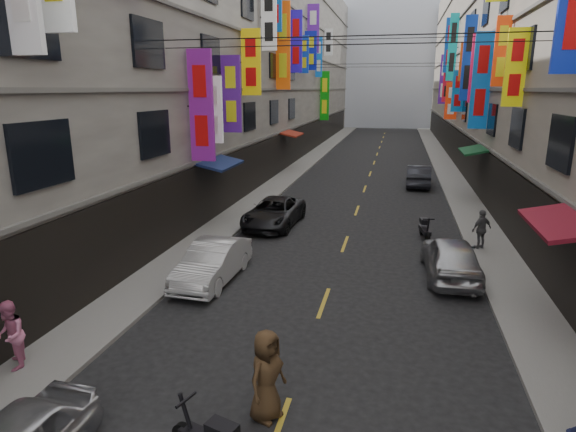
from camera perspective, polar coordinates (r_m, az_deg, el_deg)
The scene contains 17 objects.
sidewalk_left at distance 39.01m, azimuth 0.85°, elevation 5.44°, with size 2.00×90.00×0.12m, color slate.
sidewalk_right at distance 38.41m, azimuth 18.70°, elevation 4.51°, with size 2.00×90.00×0.12m, color slate.
building_row_left at distance 40.27m, azimuth -7.95°, elevation 19.06°, with size 10.14×90.00×19.00m.
building_row_right at distance 39.09m, azimuth 29.08°, elevation 17.56°, with size 10.14×90.00×19.00m.
haze_block at distance 87.80m, azimuth 12.06°, elevation 17.52°, with size 18.00×8.00×22.00m, color silver.
shop_signage at distance 31.21m, azimuth 9.25°, elevation 19.48°, with size 14.00×55.00×12.48m.
street_awnings at distance 22.16m, azimuth 4.30°, elevation 5.89°, with size 13.99×35.20×0.41m.
overhead_cables at distance 25.84m, azimuth 8.92°, elevation 19.93°, with size 14.00×38.04×1.24m.
lane_markings at distance 35.30m, azimuth 9.42°, elevation 4.15°, with size 0.12×80.20×0.01m.
scooter_far_right at distance 22.07m, azimuth 15.90°, elevation -1.49°, with size 0.59×1.80×1.14m.
car_left_mid at distance 16.74m, azimuth -8.94°, elevation -5.43°, with size 1.45×4.17×1.37m, color silver.
car_left_far at distance 23.20m, azimuth -1.67°, elevation 0.43°, with size 2.20×4.76×1.32m, color black.
car_right_mid at distance 17.80m, azimuth 18.73°, elevation -4.64°, with size 1.75×4.35×1.48m, color #ADADB2.
car_right_far at distance 33.89m, azimuth 15.22°, elevation 4.63°, with size 1.53×4.39×1.45m, color #26282E.
pedestrian_lfar at distance 13.07m, azimuth -30.10°, elevation -12.14°, with size 0.80×0.55×1.65m, color pink.
pedestrian_rfar at distance 21.00m, azimuth 21.96°, elevation -1.45°, with size 0.95×0.54×1.62m, color #505052.
pedestrian_crossing at distance 10.02m, azimuth -2.55°, elevation -18.34°, with size 0.93×0.64×1.91m, color #46301C.
Camera 1 is at (1.96, 4.34, 6.44)m, focal length 30.00 mm.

